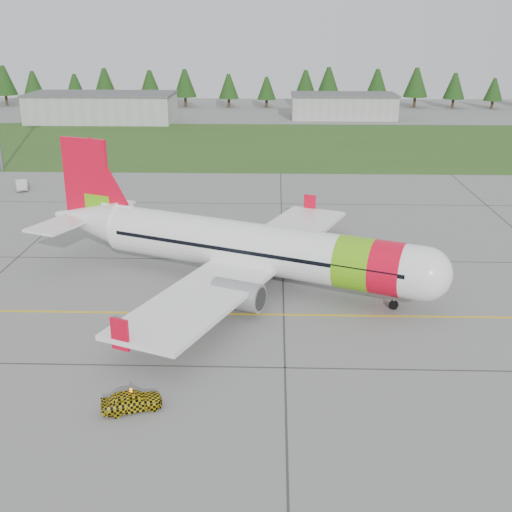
{
  "coord_description": "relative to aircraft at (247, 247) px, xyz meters",
  "views": [
    {
      "loc": [
        9.27,
        -36.13,
        20.63
      ],
      "look_at": [
        7.81,
        10.88,
        3.67
      ],
      "focal_mm": 45.0,
      "sensor_mm": 36.0,
      "label": 1
    }
  ],
  "objects": [
    {
      "name": "ground",
      "position": [
        -6.98,
        -14.23,
        -3.22
      ],
      "size": [
        320.0,
        320.0,
        0.0
      ],
      "primitive_type": "plane",
      "color": "gray",
      "rests_on": "ground"
    },
    {
      "name": "aircraft",
      "position": [
        0.0,
        0.0,
        0.0
      ],
      "size": [
        35.06,
        33.29,
        11.17
      ],
      "rotation": [
        0.0,
        0.0,
        -0.4
      ],
      "color": "white",
      "rests_on": "ground"
    },
    {
      "name": "follow_me_car",
      "position": [
        -5.74,
        -19.21,
        -1.5
      ],
      "size": [
        1.57,
        1.7,
        3.44
      ],
      "primitive_type": "imported",
      "rotation": [
        0.0,
        0.0,
        1.91
      ],
      "color": "yellow",
      "rests_on": "ground"
    },
    {
      "name": "service_van",
      "position": [
        -31.52,
        32.06,
        -1.21
      ],
      "size": [
        1.8,
        1.76,
        4.02
      ],
      "primitive_type": "imported",
      "rotation": [
        0.0,
        0.0,
        0.39
      ],
      "color": "beige",
      "rests_on": "ground"
    },
    {
      "name": "grass_strip",
      "position": [
        -6.98,
        67.77,
        -3.21
      ],
      "size": [
        320.0,
        50.0,
        0.03
      ],
      "primitive_type": "cube",
      "color": "#30561E",
      "rests_on": "ground"
    },
    {
      "name": "taxi_guideline",
      "position": [
        -6.98,
        -6.23,
        -3.21
      ],
      "size": [
        120.0,
        0.25,
        0.02
      ],
      "primitive_type": "cube",
      "color": "gold",
      "rests_on": "ground"
    },
    {
      "name": "hangar_west",
      "position": [
        -36.98,
        95.77,
        -0.22
      ],
      "size": [
        32.0,
        14.0,
        6.0
      ],
      "primitive_type": "cube",
      "color": "#A8A8A3",
      "rests_on": "ground"
    },
    {
      "name": "hangar_east",
      "position": [
        18.02,
        103.77,
        -0.62
      ],
      "size": [
        24.0,
        12.0,
        5.2
      ],
      "primitive_type": "cube",
      "color": "#A8A8A3",
      "rests_on": "ground"
    },
    {
      "name": "treeline",
      "position": [
        -6.98,
        123.77,
        1.78
      ],
      "size": [
        160.0,
        8.0,
        10.0
      ],
      "primitive_type": null,
      "color": "#1C3F14",
      "rests_on": "ground"
    }
  ]
}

